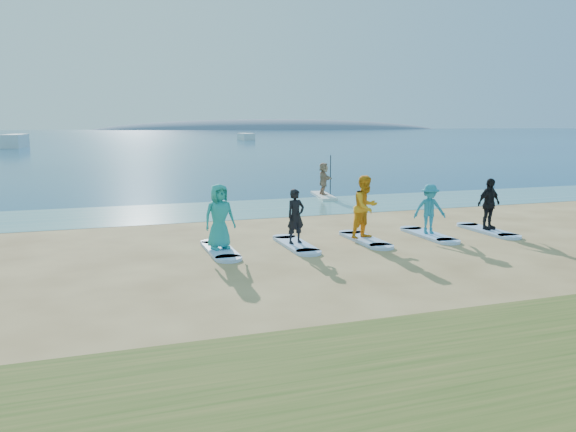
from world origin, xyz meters
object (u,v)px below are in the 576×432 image
object	(u,v)px
student_4	(489,204)
student_0	(219,216)
student_1	(296,216)
student_2	(366,207)
surfboard_3	(429,235)
boat_offshore_b	(246,140)
paddleboard	(323,196)
surfboard_0	(220,250)
surfboard_1	(296,245)
boat_offshore_a	(16,148)
surfboard_2	(365,239)
student_3	(430,209)
surfboard_4	(487,231)
paddleboarder	(324,179)

from	to	relation	value
student_4	student_0	bearing A→B (deg)	168.01
student_1	student_2	xyz separation A→B (m)	(2.21, 0.00, 0.16)
student_1	surfboard_3	size ratio (longest dim) A/B	0.71
boat_offshore_b	student_2	xyz separation A→B (m)	(-22.23, -99.47, 1.03)
paddleboard	surfboard_0	bearing A→B (deg)	-115.79
surfboard_1	surfboard_3	bearing A→B (deg)	0.00
boat_offshore_b	student_4	xyz separation A→B (m)	(-17.82, -99.47, 0.92)
boat_offshore_a	student_0	distance (m)	76.85
student_1	paddleboard	bearing A→B (deg)	47.50
boat_offshore_a	surfboard_2	bearing A→B (deg)	-72.74
surfboard_2	student_3	world-z (taller)	student_3
paddleboard	boat_offshore_b	xyz separation A→B (m)	(19.53, 89.66, -0.06)
student_0	student_3	world-z (taller)	student_0
boat_offshore_b	surfboard_1	world-z (taller)	boat_offshore_b
surfboard_1	surfboard_4	world-z (taller)	same
boat_offshore_b	surfboard_2	size ratio (longest dim) A/B	2.71
boat_offshore_b	surfboard_0	size ratio (longest dim) A/B	2.71
surfboard_1	student_1	world-z (taller)	student_1
paddleboarder	surfboard_4	xyz separation A→B (m)	(1.71, -9.81, -0.84)
surfboard_0	student_2	xyz separation A→B (m)	(4.41, 0.00, 0.99)
surfboard_1	surfboard_4	size ratio (longest dim) A/B	1.00
student_0	student_4	bearing A→B (deg)	-11.38
surfboard_3	student_3	bearing A→B (deg)	0.00
boat_offshore_a	surfboard_3	distance (m)	78.33
boat_offshore_b	surfboard_3	xyz separation A→B (m)	(-20.03, -99.47, 0.04)
paddleboard	surfboard_0	xyz separation A→B (m)	(-7.11, -9.81, -0.01)
surfboard_1	surfboard_4	bearing A→B (deg)	0.00
surfboard_2	surfboard_3	distance (m)	2.21
surfboard_0	student_0	xyz separation A→B (m)	(0.00, 0.00, 0.94)
surfboard_3	paddleboard	bearing A→B (deg)	87.11
surfboard_2	surfboard_3	size ratio (longest dim) A/B	1.00
surfboard_1	student_2	world-z (taller)	student_2
paddleboard	student_3	distance (m)	9.85
boat_offshore_b	surfboard_4	distance (m)	101.05
paddleboard	surfboard_0	size ratio (longest dim) A/B	1.36
student_0	student_4	xyz separation A→B (m)	(8.83, 0.00, -0.06)
paddleboarder	boat_offshore_b	distance (m)	91.77
student_4	surfboard_3	bearing A→B (deg)	168.01
boat_offshore_a	boat_offshore_b	size ratio (longest dim) A/B	1.50
boat_offshore_a	student_3	distance (m)	78.33
student_0	student_4	size ratio (longest dim) A/B	1.08
paddleboarder	student_2	bearing A→B (deg)	171.21
student_0	student_1	bearing A→B (deg)	-11.38
surfboard_0	surfboard_4	world-z (taller)	same
surfboard_0	surfboard_4	distance (m)	8.83
surfboard_0	student_0	distance (m)	0.94
student_1	student_3	bearing A→B (deg)	-15.91
paddleboarder	student_0	world-z (taller)	student_0
student_0	surfboard_1	size ratio (longest dim) A/B	0.81
paddleboard	student_3	bearing A→B (deg)	-82.72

